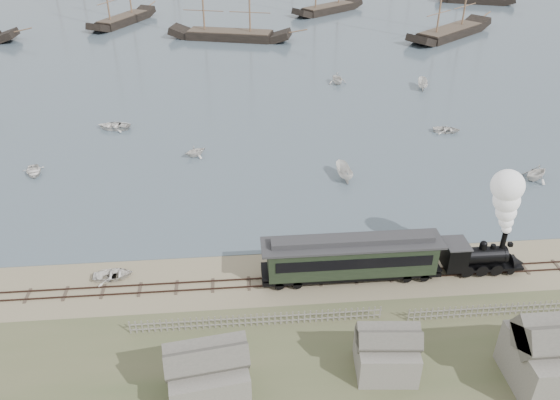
{
  "coord_description": "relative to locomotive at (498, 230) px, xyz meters",
  "views": [
    {
      "loc": [
        -7.47,
        -37.56,
        29.58
      ],
      "look_at": [
        -3.73,
        5.51,
        3.5
      ],
      "focal_mm": 35.0,
      "sensor_mm": 36.0,
      "label": 1
    }
  ],
  "objects": [
    {
      "name": "rail_track",
      "position": [
        -13.7,
        0.0,
        -4.19
      ],
      "size": [
        120.0,
        1.8,
        0.16
      ],
      "color": "#34221C",
      "rests_on": "ground"
    },
    {
      "name": "locomotive",
      "position": [
        0.0,
        0.0,
        0.0
      ],
      "size": [
        7.34,
        2.74,
        9.15
      ],
      "color": "black",
      "rests_on": "ground"
    },
    {
      "name": "beached_dinghy",
      "position": [
        -32.12,
        1.74,
        -3.88
      ],
      "size": [
        2.74,
        3.58,
        0.69
      ],
      "primitive_type": "imported",
      "rotation": [
        0.0,
        0.0,
        1.68
      ],
      "color": "silver",
      "rests_on": "ground"
    },
    {
      "name": "rowboat_6",
      "position": [
        -37.45,
        33.53,
        -3.72
      ],
      "size": [
        3.82,
        4.82,
        0.9
      ],
      "primitive_type": "imported",
      "rotation": [
        0.0,
        0.0,
        4.54
      ],
      "color": "silver",
      "rests_on": "harbor_water"
    },
    {
      "name": "passenger_coach",
      "position": [
        -12.15,
        0.0,
        -1.94
      ],
      "size": [
        14.95,
        2.88,
        3.63
      ],
      "color": "black",
      "rests_on": "ground"
    },
    {
      "name": "rowboat_0",
      "position": [
        -44.33,
        21.31,
        -3.82
      ],
      "size": [
        3.89,
        3.3,
        0.69
      ],
      "primitive_type": "imported",
      "rotation": [
        0.0,
        0.0,
        0.33
      ],
      "color": "silver",
      "rests_on": "harbor_water"
    },
    {
      "name": "rowboat_3",
      "position": [
        6.46,
        28.59,
        -3.8
      ],
      "size": [
        3.18,
        3.97,
        0.73
      ],
      "primitive_type": "imported",
      "rotation": [
        0.0,
        0.0,
        1.37
      ],
      "color": "silver",
      "rests_on": "harbor_water"
    },
    {
      "name": "rowboat_4",
      "position": [
        11.81,
        15.14,
        -3.27
      ],
      "size": [
        4.21,
        4.39,
        1.79
      ],
      "primitive_type": "imported",
      "rotation": [
        0.0,
        0.0,
        5.21
      ],
      "color": "silver",
      "rests_on": "harbor_water"
    },
    {
      "name": "shed_left",
      "position": [
        -23.7,
        -11.0,
        -4.23
      ],
      "size": [
        5.0,
        4.0,
        4.1
      ],
      "primitive_type": null,
      "color": "slate",
      "rests_on": "ground"
    },
    {
      "name": "shed_mid",
      "position": [
        -11.7,
        -10.0,
        -4.23
      ],
      "size": [
        4.0,
        3.5,
        3.6
      ],
      "primitive_type": null,
      "color": "slate",
      "rests_on": "ground"
    },
    {
      "name": "picket_fence_west",
      "position": [
        -20.2,
        -5.0,
        -4.23
      ],
      "size": [
        19.0,
        0.1,
        1.2
      ],
      "primitive_type": null,
      "color": "slate",
      "rests_on": "ground"
    },
    {
      "name": "ground",
      "position": [
        -13.7,
        2.0,
        -4.23
      ],
      "size": [
        600.0,
        600.0,
        0.0
      ],
      "primitive_type": "plane",
      "color": "#9B906E",
      "rests_on": "ground"
    },
    {
      "name": "shed_right",
      "position": [
        -0.7,
        -12.0,
        -4.23
      ],
      "size": [
        6.0,
        5.0,
        5.1
      ],
      "primitive_type": null,
      "color": "slate",
      "rests_on": "ground"
    },
    {
      "name": "rowboat_7",
      "position": [
        -4.53,
        48.88,
        -3.25
      ],
      "size": [
        4.02,
        3.66,
        1.83
      ],
      "primitive_type": "imported",
      "rotation": [
        0.0,
        0.0,
        0.22
      ],
      "color": "silver",
      "rests_on": "harbor_water"
    },
    {
      "name": "rowboat_5",
      "position": [
        8.47,
        45.38,
        -3.42
      ],
      "size": [
        4.09,
        2.28,
        1.49
      ],
      "primitive_type": "imported",
      "rotation": [
        0.0,
        0.0,
        2.92
      ],
      "color": "silver",
      "rests_on": "harbor_water"
    },
    {
      "name": "rowboat_2",
      "position": [
        -9.42,
        17.32,
        -3.42
      ],
      "size": [
        4.01,
        1.9,
        1.49
      ],
      "primitive_type": "imported",
      "rotation": [
        0.0,
        0.0,
        3.26
      ],
      "color": "silver",
      "rests_on": "harbor_water"
    },
    {
      "name": "picket_fence_east",
      "position": [
        -1.2,
        -5.5,
        -4.23
      ],
      "size": [
        15.0,
        0.1,
        1.2
      ],
      "primitive_type": null,
      "color": "slate",
      "rests_on": "ground"
    },
    {
      "name": "rowboat_1",
      "position": [
        -26.22,
        24.31,
        -3.46
      ],
      "size": [
        3.34,
        3.47,
        1.41
      ],
      "primitive_type": "imported",
      "rotation": [
        0.0,
        0.0,
        2.09
      ],
      "color": "silver",
      "rests_on": "harbor_water"
    }
  ]
}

